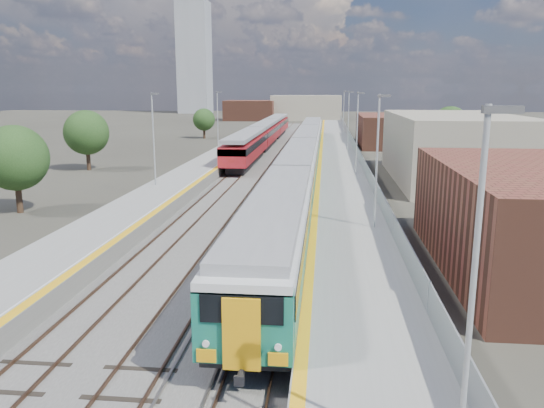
# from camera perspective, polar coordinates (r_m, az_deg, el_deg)

# --- Properties ---
(ground) EXTENTS (320.00, 320.00, 0.00)m
(ground) POSITION_cam_1_polar(r_m,az_deg,el_deg) (58.73, 2.08, 3.65)
(ground) COLOR #47443A
(ground) RESTS_ON ground
(ballast_bed) EXTENTS (10.50, 155.00, 0.06)m
(ballast_bed) POSITION_cam_1_polar(r_m,az_deg,el_deg) (61.38, 0.13, 4.06)
(ballast_bed) COLOR #565451
(ballast_bed) RESTS_ON ground
(tracks) EXTENTS (8.96, 160.00, 0.17)m
(tracks) POSITION_cam_1_polar(r_m,az_deg,el_deg) (62.96, 0.82, 4.34)
(tracks) COLOR #4C3323
(tracks) RESTS_ON ground
(platform_right) EXTENTS (4.70, 155.00, 8.52)m
(platform_right) POSITION_cam_1_polar(r_m,az_deg,el_deg) (61.03, 7.20, 4.40)
(platform_right) COLOR slate
(platform_right) RESTS_ON ground
(platform_left) EXTENTS (4.30, 155.00, 8.52)m
(platform_left) POSITION_cam_1_polar(r_m,az_deg,el_deg) (62.33, -6.12, 4.57)
(platform_left) COLOR slate
(platform_left) RESTS_ON ground
(buildings) EXTENTS (72.00, 185.50, 40.00)m
(buildings) POSITION_cam_1_polar(r_m,az_deg,el_deg) (148.18, -2.78, 12.99)
(buildings) COLOR brown
(buildings) RESTS_ON ground
(green_train) EXTENTS (2.95, 82.04, 3.25)m
(green_train) POSITION_cam_1_polar(r_m,az_deg,el_deg) (54.97, 3.43, 5.45)
(green_train) COLOR black
(green_train) RESTS_ON ground
(red_train) EXTENTS (2.92, 59.28, 3.69)m
(red_train) POSITION_cam_1_polar(r_m,az_deg,el_deg) (81.88, -0.72, 7.63)
(red_train) COLOR black
(red_train) RESTS_ON ground
(tree_a) EXTENTS (4.67, 4.67, 6.33)m
(tree_a) POSITION_cam_1_polar(r_m,az_deg,el_deg) (41.95, -25.92, 4.46)
(tree_a) COLOR #382619
(tree_a) RESTS_ON ground
(tree_b) EXTENTS (4.85, 4.85, 6.57)m
(tree_b) POSITION_cam_1_polar(r_m,az_deg,el_deg) (61.70, -19.33, 7.26)
(tree_b) COLOR #382619
(tree_b) RESTS_ON ground
(tree_c) EXTENTS (3.98, 3.98, 5.39)m
(tree_c) POSITION_cam_1_polar(r_m,az_deg,el_deg) (97.51, -7.34, 8.99)
(tree_c) COLOR #382619
(tree_c) RESTS_ON ground
(tree_d) EXTENTS (4.84, 4.84, 6.57)m
(tree_d) POSITION_cam_1_polar(r_m,az_deg,el_deg) (75.53, 18.58, 8.10)
(tree_d) COLOR #382619
(tree_d) RESTS_ON ground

